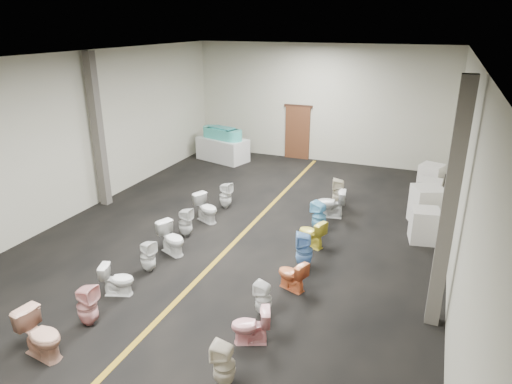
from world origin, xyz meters
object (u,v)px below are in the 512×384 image
toilet_right_6 (304,250)px  toilet_left_3 (87,305)px  toilet_right_2 (224,365)px  toilet_right_8 (319,217)px  appliance_crate_d (431,179)px  bathtub (222,134)px  toilet_right_4 (264,299)px  toilet_right_3 (251,326)px  toilet_left_7 (185,222)px  appliance_crate_a (424,225)px  toilet_right_10 (339,192)px  toilet_left_6 (172,238)px  display_table (223,149)px  toilet_left_4 (118,280)px  appliance_crate_b (427,206)px  toilet_right_7 (311,233)px  toilet_left_9 (225,195)px  appliance_crate_c (429,192)px  toilet_left_8 (207,208)px  toilet_right_9 (331,203)px  toilet_left_5 (148,256)px  toilet_left_2 (41,335)px

toilet_right_6 → toilet_left_3: bearing=-59.2°
toilet_right_2 → toilet_right_8: 5.91m
appliance_crate_d → bathtub: bearing=174.2°
toilet_left_3 → toilet_right_6: bearing=-43.7°
appliance_crate_d → toilet_right_4: (-2.63, -8.22, -0.13)m
toilet_right_3 → toilet_right_4: (-0.09, 0.84, 0.01)m
toilet_left_7 → appliance_crate_a: bearing=-71.0°
toilet_right_2 → toilet_right_10: 7.89m
toilet_left_6 → toilet_right_8: 3.88m
display_table → toilet_left_4: display_table is taller
appliance_crate_b → toilet_left_7: 6.53m
toilet_right_6 → toilet_right_2: bearing=-19.6°
display_table → toilet_left_3: bearing=-77.3°
appliance_crate_a → toilet_right_7: appliance_crate_a is taller
toilet_left_4 → toilet_right_10: bearing=-44.8°
toilet_right_7 → toilet_right_8: toilet_right_8 is taller
toilet_left_9 → toilet_right_2: bearing=-148.1°
appliance_crate_c → toilet_left_3: toilet_left_3 is taller
toilet_right_2 → toilet_right_8: (-0.07, 5.91, 0.03)m
toilet_left_8 → toilet_right_9: 3.51m
toilet_left_6 → toilet_left_8: 1.99m
toilet_left_7 → toilet_right_10: 4.81m
appliance_crate_b → appliance_crate_d: size_ratio=1.12×
bathtub → toilet_right_10: (5.35, -3.03, -0.65)m
appliance_crate_c → toilet_right_9: (-2.54, -2.07, 0.02)m
appliance_crate_b → appliance_crate_d: (0.00, 2.66, -0.06)m
display_table → appliance_crate_d: 7.90m
display_table → appliance_crate_b: appliance_crate_b is taller
appliance_crate_a → toilet_left_7: appliance_crate_a is taller
toilet_left_5 → toilet_left_7: (-0.13, 1.86, 0.02)m
appliance_crate_d → toilet_right_9: (-2.54, -3.17, -0.06)m
appliance_crate_c → toilet_left_5: appliance_crate_c is taller
toilet_left_8 → toilet_right_8: size_ratio=0.93×
toilet_left_5 → toilet_right_4: toilet_left_5 is taller
display_table → toilet_right_6: (5.43, -6.99, -0.03)m
toilet_left_7 → toilet_right_9: toilet_right_9 is taller
appliance_crate_a → toilet_left_3: bearing=-132.9°
toilet_right_4 → toilet_right_7: 3.07m
toilet_left_6 → toilet_right_3: toilet_left_6 is taller
toilet_right_9 → toilet_right_8: bearing=-12.4°
bathtub → appliance_crate_d: (7.86, -0.80, -0.60)m
toilet_left_6 → toilet_right_4: bearing=-93.8°
toilet_left_7 → toilet_right_4: toilet_left_7 is taller
toilet_left_9 → toilet_right_9: bearing=-73.8°
bathtub → toilet_left_7: bathtub is taller
toilet_right_2 → toilet_right_7: toilet_right_2 is taller
toilet_right_2 → toilet_right_6: 3.93m
toilet_left_2 → toilet_right_7: bearing=-21.2°
toilet_left_5 → toilet_left_7: toilet_left_7 is taller
appliance_crate_d → toilet_right_3: appliance_crate_d is taller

